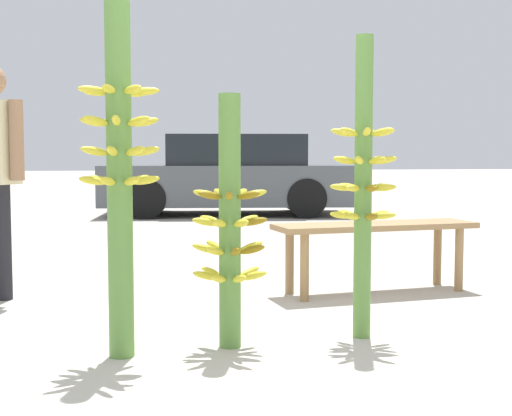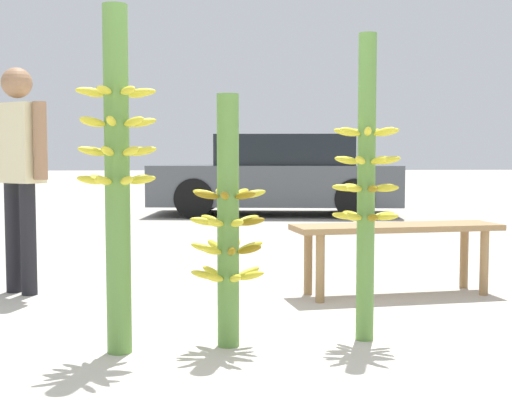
{
  "view_description": "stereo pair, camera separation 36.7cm",
  "coord_description": "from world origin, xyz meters",
  "px_view_note": "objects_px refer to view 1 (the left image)",
  "views": [
    {
      "loc": [
        -0.51,
        -3.31,
        0.98
      ],
      "look_at": [
        0.11,
        0.3,
        0.7
      ],
      "focal_mm": 50.0,
      "sensor_mm": 36.0,
      "label": 1
    },
    {
      "loc": [
        -0.15,
        -3.35,
        0.98
      ],
      "look_at": [
        0.11,
        0.3,
        0.7
      ],
      "focal_mm": 50.0,
      "sensor_mm": 36.0,
      "label": 2
    }
  ],
  "objects_px": {
    "banana_stalk_center": "(230,225)",
    "banana_stalk_right": "(363,184)",
    "banana_stalk_left": "(119,174)",
    "market_bench": "(375,234)",
    "parked_car": "(229,176)"
  },
  "relations": [
    {
      "from": "banana_stalk_center",
      "to": "banana_stalk_right",
      "type": "xyz_separation_m",
      "value": [
        0.72,
        0.07,
        0.2
      ]
    },
    {
      "from": "banana_stalk_left",
      "to": "banana_stalk_right",
      "type": "xyz_separation_m",
      "value": [
        1.26,
        0.15,
        -0.07
      ]
    },
    {
      "from": "banana_stalk_center",
      "to": "banana_stalk_right",
      "type": "bearing_deg",
      "value": 5.76
    },
    {
      "from": "banana_stalk_right",
      "to": "parked_car",
      "type": "bearing_deg",
      "value": 87.55
    },
    {
      "from": "banana_stalk_center",
      "to": "market_bench",
      "type": "bearing_deg",
      "value": 45.94
    },
    {
      "from": "banana_stalk_center",
      "to": "banana_stalk_right",
      "type": "relative_size",
      "value": 0.8
    },
    {
      "from": "banana_stalk_left",
      "to": "banana_stalk_right",
      "type": "distance_m",
      "value": 1.27
    },
    {
      "from": "banana_stalk_left",
      "to": "market_bench",
      "type": "xyz_separation_m",
      "value": [
        1.75,
        1.33,
        -0.47
      ]
    },
    {
      "from": "banana_stalk_left",
      "to": "banana_stalk_right",
      "type": "height_order",
      "value": "banana_stalk_left"
    },
    {
      "from": "banana_stalk_center",
      "to": "parked_car",
      "type": "height_order",
      "value": "parked_car"
    },
    {
      "from": "parked_car",
      "to": "banana_stalk_left",
      "type": "bearing_deg",
      "value": 175.49
    },
    {
      "from": "banana_stalk_center",
      "to": "market_bench",
      "type": "relative_size",
      "value": 0.86
    },
    {
      "from": "banana_stalk_left",
      "to": "parked_car",
      "type": "xyz_separation_m",
      "value": [
        1.6,
        8.01,
        -0.26
      ]
    },
    {
      "from": "banana_stalk_right",
      "to": "parked_car",
      "type": "xyz_separation_m",
      "value": [
        0.34,
        7.86,
        -0.19
      ]
    },
    {
      "from": "banana_stalk_left",
      "to": "banana_stalk_center",
      "type": "bearing_deg",
      "value": 8.57
    }
  ]
}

